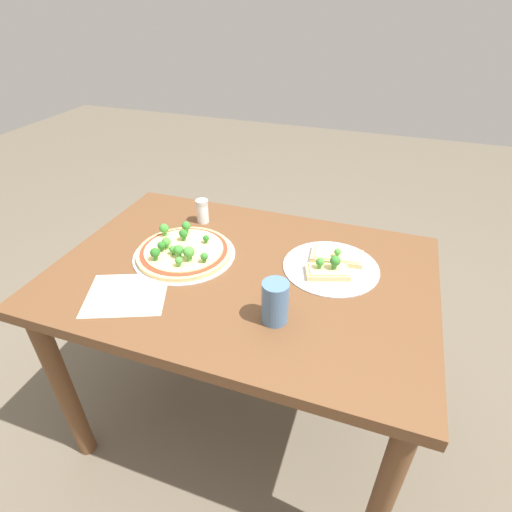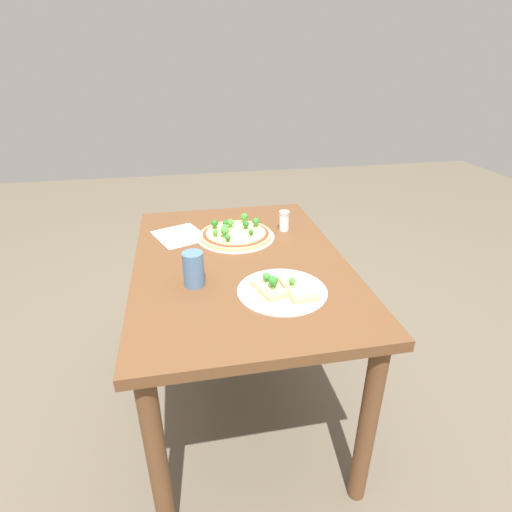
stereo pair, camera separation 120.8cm
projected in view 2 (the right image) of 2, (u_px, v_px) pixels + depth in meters
ground_plane at (243, 399)px, 1.83m from camera, size 8.00×8.00×0.00m
dining_table at (240, 283)px, 1.56m from camera, size 1.14×0.78×0.73m
pizza_tray_whole at (235, 234)px, 1.69m from camera, size 0.33×0.33×0.07m
pizza_tray_slice at (284, 288)px, 1.30m from camera, size 0.29×0.29×0.07m
drinking_cup at (194, 269)px, 1.31m from camera, size 0.07×0.07×0.12m
condiment_shaker at (284, 221)px, 1.74m from camera, size 0.04×0.04×0.09m
paper_menu at (180, 236)px, 1.71m from camera, size 0.27×0.26×0.00m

